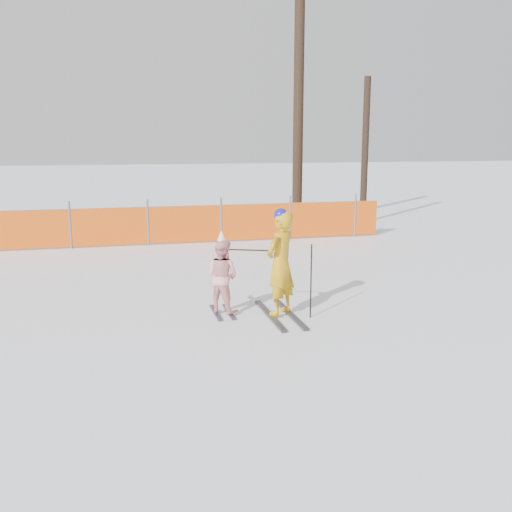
{
  "coord_description": "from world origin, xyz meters",
  "views": [
    {
      "loc": [
        -2.12,
        -8.08,
        2.81
      ],
      "look_at": [
        0.0,
        0.5,
        1.0
      ],
      "focal_mm": 40.0,
      "sensor_mm": 36.0,
      "label": 1
    }
  ],
  "objects": [
    {
      "name": "ground",
      "position": [
        0.0,
        0.0,
        0.0
      ],
      "size": [
        120.0,
        120.0,
        0.0
      ],
      "primitive_type": "plane",
      "color": "white",
      "rests_on": "ground"
    },
    {
      "name": "adult",
      "position": [
        0.39,
        0.44,
        0.87
      ],
      "size": [
        0.72,
        1.66,
        1.76
      ],
      "color": "black",
      "rests_on": "ground"
    },
    {
      "name": "child",
      "position": [
        -0.5,
        0.81,
        0.64
      ],
      "size": [
        0.74,
        0.86,
        1.39
      ],
      "color": "black",
      "rests_on": "ground"
    },
    {
      "name": "ski_poles",
      "position": [
        0.51,
        0.38,
        0.78
      ],
      "size": [
        1.23,
        0.54,
        1.2
      ],
      "color": "black",
      "rests_on": "ground"
    },
    {
      "name": "safety_fence",
      "position": [
        -2.99,
        7.37,
        0.56
      ],
      "size": [
        16.71,
        0.06,
        1.25
      ],
      "color": "#595960",
      "rests_on": "ground"
    },
    {
      "name": "tree_trunks",
      "position": [
        4.32,
        9.96,
        3.41
      ],
      "size": [
        2.68,
        0.34,
        7.43
      ],
      "color": "black",
      "rests_on": "ground"
    }
  ]
}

